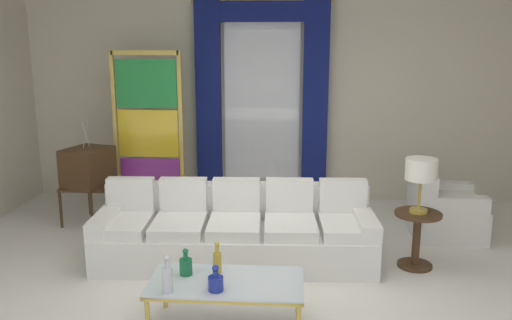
# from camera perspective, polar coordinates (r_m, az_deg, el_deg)

# --- Properties ---
(ground_plane) EXTENTS (16.00, 16.00, 0.00)m
(ground_plane) POSITION_cam_1_polar(r_m,az_deg,el_deg) (5.24, 0.19, -13.51)
(ground_plane) COLOR white
(wall_rear) EXTENTS (8.00, 0.12, 3.00)m
(wall_rear) POSITION_cam_1_polar(r_m,az_deg,el_deg) (7.80, 1.81, 6.72)
(wall_rear) COLOR beige
(wall_rear) RESTS_ON ground
(curtained_window) EXTENTS (2.00, 0.17, 2.70)m
(curtained_window) POSITION_cam_1_polar(r_m,az_deg,el_deg) (7.62, 0.62, 8.41)
(curtained_window) COLOR white
(curtained_window) RESTS_ON ground
(couch_white_long) EXTENTS (2.96, 1.06, 0.86)m
(couch_white_long) POSITION_cam_1_polar(r_m,az_deg,el_deg) (5.72, -2.22, -7.84)
(couch_white_long) COLOR white
(couch_white_long) RESTS_ON ground
(coffee_table) EXTENTS (1.26, 0.63, 0.41)m
(coffee_table) POSITION_cam_1_polar(r_m,az_deg,el_deg) (4.43, -3.21, -13.32)
(coffee_table) COLOR silver
(coffee_table) RESTS_ON ground
(bottle_blue_decanter) EXTENTS (0.07, 0.07, 0.34)m
(bottle_blue_decanter) POSITION_cam_1_polar(r_m,az_deg,el_deg) (4.36, -4.21, -11.26)
(bottle_blue_decanter) COLOR gold
(bottle_blue_decanter) RESTS_ON coffee_table
(bottle_crystal_tall) EXTENTS (0.11, 0.11, 0.23)m
(bottle_crystal_tall) POSITION_cam_1_polar(r_m,az_deg,el_deg) (4.51, -7.60, -11.24)
(bottle_crystal_tall) COLOR #196B3D
(bottle_crystal_tall) RESTS_ON coffee_table
(bottle_amber_squat) EXTENTS (0.08, 0.08, 0.30)m
(bottle_amber_squat) POSITION_cam_1_polar(r_m,az_deg,el_deg) (4.23, -9.56, -12.42)
(bottle_amber_squat) COLOR silver
(bottle_amber_squat) RESTS_ON coffee_table
(bottle_ruby_flask) EXTENTS (0.12, 0.12, 0.22)m
(bottle_ruby_flask) POSITION_cam_1_polar(r_m,az_deg,el_deg) (4.23, -4.39, -13.03)
(bottle_ruby_flask) COLOR navy
(bottle_ruby_flask) RESTS_ON coffee_table
(vintage_tv) EXTENTS (0.66, 0.71, 1.35)m
(vintage_tv) POSITION_cam_1_polar(r_m,az_deg,el_deg) (7.05, -17.74, -0.90)
(vintage_tv) COLOR #472D19
(vintage_tv) RESTS_ON ground
(armchair_white) EXTENTS (0.84, 0.84, 0.80)m
(armchair_white) POSITION_cam_1_polar(r_m,az_deg,el_deg) (6.82, 19.42, -5.31)
(armchair_white) COLOR white
(armchair_white) RESTS_ON ground
(stained_glass_divider) EXTENTS (0.95, 0.05, 2.20)m
(stained_glass_divider) POSITION_cam_1_polar(r_m,az_deg,el_deg) (7.26, -11.55, 2.50)
(stained_glass_divider) COLOR gold
(stained_glass_divider) RESTS_ON ground
(peacock_figurine) EXTENTS (0.44, 0.60, 0.50)m
(peacock_figurine) POSITION_cam_1_polar(r_m,az_deg,el_deg) (7.02, -9.42, -4.82)
(peacock_figurine) COLOR beige
(peacock_figurine) RESTS_ON ground
(round_side_table) EXTENTS (0.48, 0.48, 0.59)m
(round_side_table) POSITION_cam_1_polar(r_m,az_deg,el_deg) (5.77, 17.01, -7.72)
(round_side_table) COLOR #472D19
(round_side_table) RESTS_ON ground
(table_lamp_brass) EXTENTS (0.32, 0.32, 0.57)m
(table_lamp_brass) POSITION_cam_1_polar(r_m,az_deg,el_deg) (5.57, 17.45, -1.22)
(table_lamp_brass) COLOR #B29338
(table_lamp_brass) RESTS_ON round_side_table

